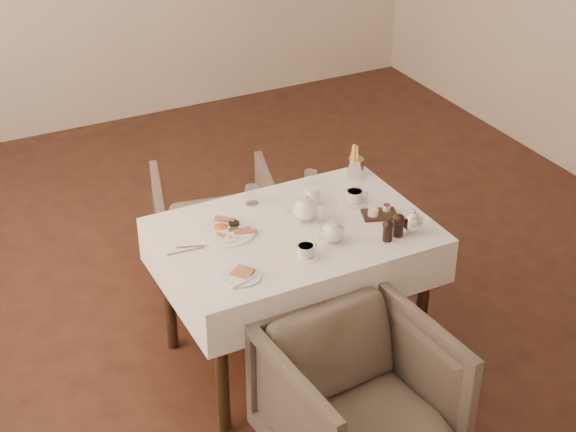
% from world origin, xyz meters
% --- Properties ---
extents(table, '(1.28, 0.88, 0.75)m').
position_xyz_m(table, '(-0.45, -0.76, 0.64)').
color(table, black).
rests_on(table, ground).
extents(armchair_near, '(0.76, 0.78, 0.67)m').
position_xyz_m(armchair_near, '(-0.53, -1.53, 0.34)').
color(armchair_near, brown).
rests_on(armchair_near, ground).
extents(armchair_far, '(0.83, 0.84, 0.63)m').
position_xyz_m(armchair_far, '(-0.50, 0.13, 0.31)').
color(armchair_far, brown).
rests_on(armchair_far, ground).
extents(breakfast_plate, '(0.28, 0.28, 0.03)m').
position_xyz_m(breakfast_plate, '(-0.75, -0.64, 0.76)').
color(breakfast_plate, white).
rests_on(breakfast_plate, table).
extents(side_plate, '(0.19, 0.18, 0.02)m').
position_xyz_m(side_plate, '(-0.85, -1.01, 0.76)').
color(side_plate, white).
rests_on(side_plate, table).
extents(teapot_centre, '(0.20, 0.17, 0.14)m').
position_xyz_m(teapot_centre, '(-0.36, -0.70, 0.82)').
color(teapot_centre, white).
rests_on(teapot_centre, table).
extents(teapot_front, '(0.15, 0.12, 0.12)m').
position_xyz_m(teapot_front, '(-0.34, -0.94, 0.81)').
color(teapot_front, white).
rests_on(teapot_front, table).
extents(creamer, '(0.07, 0.07, 0.08)m').
position_xyz_m(creamer, '(-0.25, -0.57, 0.80)').
color(creamer, white).
rests_on(creamer, table).
extents(teacup_near, '(0.12, 0.12, 0.06)m').
position_xyz_m(teacup_near, '(-0.51, -1.00, 0.78)').
color(teacup_near, white).
rests_on(teacup_near, table).
extents(teacup_far, '(0.13, 0.13, 0.06)m').
position_xyz_m(teacup_far, '(-0.06, -0.66, 0.78)').
color(teacup_far, white).
rests_on(teacup_far, table).
extents(glass_left, '(0.09, 0.09, 0.10)m').
position_xyz_m(glass_left, '(-0.53, -0.44, 0.80)').
color(glass_left, silver).
rests_on(glass_left, table).
extents(glass_mid, '(0.08, 0.08, 0.10)m').
position_xyz_m(glass_mid, '(-0.26, -0.77, 0.80)').
color(glass_mid, silver).
rests_on(glass_mid, table).
extents(glass_right, '(0.07, 0.07, 0.09)m').
position_xyz_m(glass_right, '(-0.18, -0.43, 0.80)').
color(glass_right, silver).
rests_on(glass_right, table).
extents(condiment_board, '(0.20, 0.16, 0.04)m').
position_xyz_m(condiment_board, '(-0.02, -0.84, 0.77)').
color(condiment_board, black).
rests_on(condiment_board, table).
extents(pepper_mill_left, '(0.06, 0.06, 0.11)m').
position_xyz_m(pepper_mill_left, '(-0.11, -1.04, 0.81)').
color(pepper_mill_left, black).
rests_on(pepper_mill_left, table).
extents(pepper_mill_right, '(0.07, 0.07, 0.12)m').
position_xyz_m(pepper_mill_right, '(-0.04, -1.03, 0.81)').
color(pepper_mill_right, black).
rests_on(pepper_mill_right, table).
extents(silver_pot, '(0.12, 0.10, 0.13)m').
position_xyz_m(silver_pot, '(0.03, -1.04, 0.82)').
color(silver_pot, white).
rests_on(silver_pot, table).
extents(fries_cup, '(0.09, 0.09, 0.18)m').
position_xyz_m(fries_cup, '(0.09, -0.43, 0.84)').
color(fries_cup, silver).
rests_on(fries_cup, table).
extents(cutlery_fork, '(0.17, 0.07, 0.00)m').
position_xyz_m(cutlery_fork, '(-0.93, -0.69, 0.76)').
color(cutlery_fork, silver).
rests_on(cutlery_fork, table).
extents(cutlery_knife, '(0.18, 0.03, 0.00)m').
position_xyz_m(cutlery_knife, '(-0.99, -0.71, 0.76)').
color(cutlery_knife, silver).
rests_on(cutlery_knife, table).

